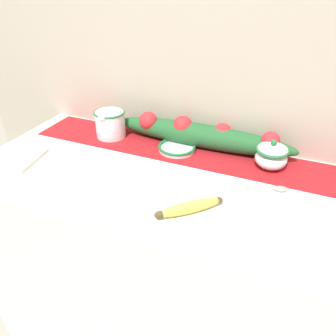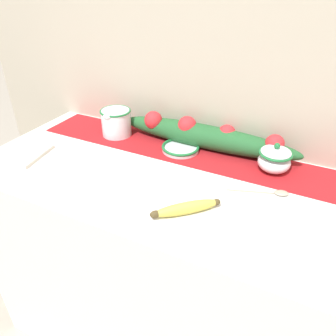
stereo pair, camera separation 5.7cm
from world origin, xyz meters
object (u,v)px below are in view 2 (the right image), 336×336
object	(u,v)px
small_dish	(180,148)
spoon	(278,193)
cream_pitcher	(116,121)
napkin_stack	(22,153)
banana	(186,208)
sugar_bowl	(275,159)

from	to	relation	value
small_dish	spoon	xyz separation A→B (m)	(0.38, -0.12, -0.01)
cream_pitcher	napkin_stack	xyz separation A→B (m)	(-0.22, -0.30, -0.05)
small_dish	banana	world-z (taller)	banana
small_dish	napkin_stack	size ratio (longest dim) A/B	0.85
sugar_bowl	small_dish	distance (m)	0.34
small_dish	sugar_bowl	bearing A→B (deg)	1.35
small_dish	napkin_stack	bearing A→B (deg)	-150.68
sugar_bowl	napkin_stack	xyz separation A→B (m)	(-0.85, -0.30, -0.04)
small_dish	spoon	bearing A→B (deg)	-17.07
sugar_bowl	spoon	xyz separation A→B (m)	(0.04, -0.12, -0.04)
banana	spoon	xyz separation A→B (m)	(0.21, 0.21, -0.01)
sugar_bowl	small_dish	bearing A→B (deg)	-178.65
sugar_bowl	banana	bearing A→B (deg)	-117.60
banana	napkin_stack	size ratio (longest dim) A/B	1.00
banana	small_dish	bearing A→B (deg)	117.04
sugar_bowl	napkin_stack	distance (m)	0.90
cream_pitcher	small_dish	world-z (taller)	cream_pitcher
small_dish	napkin_stack	xyz separation A→B (m)	(-0.51, -0.29, -0.01)
sugar_bowl	napkin_stack	size ratio (longest dim) A/B	0.66
banana	sugar_bowl	bearing A→B (deg)	62.40
sugar_bowl	banana	size ratio (longest dim) A/B	0.66
sugar_bowl	banana	distance (m)	0.38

